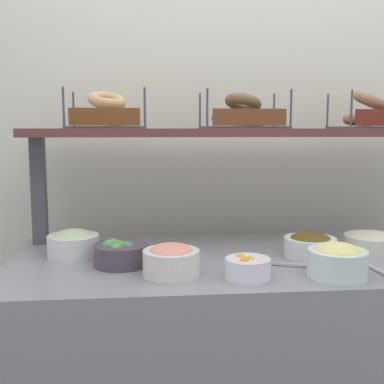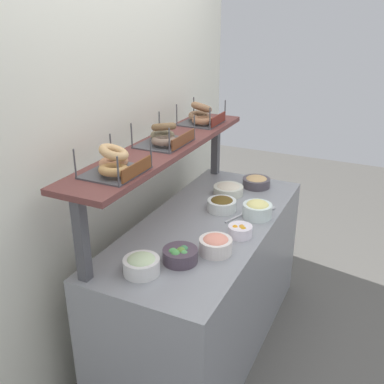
% 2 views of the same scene
% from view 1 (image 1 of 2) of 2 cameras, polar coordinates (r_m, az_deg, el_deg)
% --- Properties ---
extents(back_wall, '(2.84, 0.06, 2.40)m').
position_cam_1_polar(back_wall, '(2.12, 4.29, 5.41)').
color(back_wall, white).
rests_on(back_wall, ground_plane).
extents(deli_counter, '(1.64, 0.70, 0.85)m').
position_cam_1_polar(deli_counter, '(1.79, 7.23, -20.93)').
color(deli_counter, gray).
rests_on(deli_counter, ground_plane).
extents(shelf_riser_left, '(0.05, 0.05, 0.40)m').
position_cam_1_polar(shelf_riser_left, '(1.86, -17.83, 0.14)').
color(shelf_riser_left, '#4C4C51').
rests_on(shelf_riser_left, deli_counter).
extents(upper_shelf, '(1.60, 0.32, 0.03)m').
position_cam_1_polar(upper_shelf, '(1.84, 5.81, 7.09)').
color(upper_shelf, brown).
rests_on(upper_shelf, shelf_riser_left).
extents(bowl_lox_spread, '(0.17, 0.17, 0.10)m').
position_cam_1_polar(bowl_lox_spread, '(1.41, -2.51, -8.08)').
color(bowl_lox_spread, white).
rests_on(bowl_lox_spread, deli_counter).
extents(bowl_veggie_mix, '(0.17, 0.17, 0.08)m').
position_cam_1_polar(bowl_veggie_mix, '(1.54, -8.56, -7.26)').
color(bowl_veggie_mix, '#4E404E').
rests_on(bowl_veggie_mix, deli_counter).
extents(bowl_egg_salad, '(0.17, 0.17, 0.10)m').
position_cam_1_polar(bowl_egg_salad, '(1.46, 16.99, -7.80)').
color(bowl_egg_salad, white).
rests_on(bowl_egg_salad, deli_counter).
extents(bowl_chocolate_spread, '(0.17, 0.17, 0.08)m').
position_cam_1_polar(bowl_chocolate_spread, '(1.66, 13.93, -6.17)').
color(bowl_chocolate_spread, white).
rests_on(bowl_chocolate_spread, deli_counter).
extents(bowl_fruit_salad, '(0.13, 0.13, 0.07)m').
position_cam_1_polar(bowl_fruit_salad, '(1.40, 6.63, -8.96)').
color(bowl_fruit_salad, white).
rests_on(bowl_fruit_salad, deli_counter).
extents(bowl_scallion_spread, '(0.17, 0.17, 0.09)m').
position_cam_1_polar(bowl_scallion_spread, '(1.66, -14.00, -5.96)').
color(bowl_scallion_spread, white).
rests_on(bowl_scallion_spread, deli_counter).
extents(bowl_potato_salad, '(0.19, 0.19, 0.07)m').
position_cam_1_polar(bowl_potato_salad, '(1.80, 20.74, -5.54)').
color(bowl_potato_salad, silver).
rests_on(bowl_potato_salad, deli_counter).
extents(serving_spoon_by_edge, '(0.17, 0.08, 0.01)m').
position_cam_1_polar(serving_spoon_by_edge, '(1.54, 13.99, -8.56)').
color(serving_spoon_by_edge, '#B7B7BC').
rests_on(serving_spoon_by_edge, deli_counter).
extents(bagel_basket_sesame, '(0.28, 0.26, 0.14)m').
position_cam_1_polar(bagel_basket_sesame, '(1.79, -10.16, 9.00)').
color(bagel_basket_sesame, '#4C4C51').
rests_on(bagel_basket_sesame, upper_shelf).
extents(bagel_basket_poppy, '(0.31, 0.25, 0.14)m').
position_cam_1_polar(bagel_basket_poppy, '(1.84, 6.06, 8.94)').
color(bagel_basket_poppy, '#4C4C51').
rests_on(bagel_basket_poppy, upper_shelf).
extents(bagel_basket_everything, '(0.28, 0.26, 0.15)m').
position_cam_1_polar(bagel_basket_everything, '(2.01, 20.46, 8.53)').
color(bagel_basket_everything, '#4C4C51').
rests_on(bagel_basket_everything, upper_shelf).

